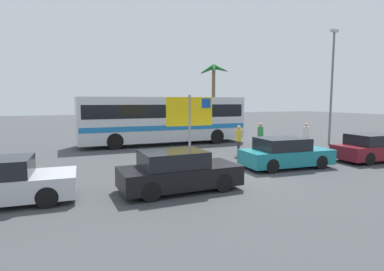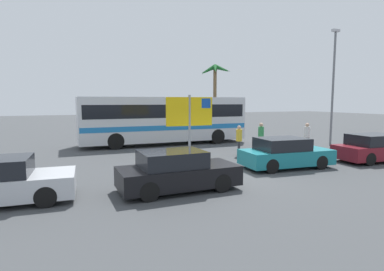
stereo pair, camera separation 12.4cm
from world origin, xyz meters
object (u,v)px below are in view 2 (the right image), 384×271
(pedestrian_crossing_lot, at_px, (261,135))
(ferry_sign, at_px, (190,114))
(car_black, at_px, (177,171))
(car_teal, at_px, (285,153))
(pedestrian_near_sign, at_px, (239,138))
(bus_front_coach, at_px, (164,118))
(pedestrian_by_bus, at_px, (307,135))
(car_maroon, at_px, (376,148))

(pedestrian_crossing_lot, bearing_deg, ferry_sign, -93.53)
(car_black, bearing_deg, car_teal, 13.95)
(car_black, distance_m, car_teal, 5.77)
(car_teal, height_order, pedestrian_near_sign, pedestrian_near_sign)
(car_teal, height_order, pedestrian_crossing_lot, pedestrian_crossing_lot)
(bus_front_coach, relative_size, ferry_sign, 3.47)
(car_black, distance_m, pedestrian_by_bus, 10.92)
(bus_front_coach, xyz_separation_m, car_teal, (2.63, -9.30, -1.15))
(car_black, height_order, pedestrian_by_bus, pedestrian_by_bus)
(car_black, xyz_separation_m, pedestrian_by_bus, (9.81, 4.79, 0.33))
(bus_front_coach, distance_m, car_maroon, 12.49)
(pedestrian_near_sign, bearing_deg, pedestrian_crossing_lot, 44.98)
(ferry_sign, distance_m, car_black, 4.51)
(bus_front_coach, bearing_deg, ferry_sign, -97.71)
(ferry_sign, height_order, car_teal, ferry_sign)
(ferry_sign, distance_m, pedestrian_by_bus, 8.02)
(pedestrian_near_sign, bearing_deg, ferry_sign, -130.43)
(ferry_sign, bearing_deg, car_maroon, -14.51)
(car_teal, distance_m, pedestrian_near_sign, 3.40)
(pedestrian_crossing_lot, bearing_deg, pedestrian_near_sign, -96.56)
(car_maroon, distance_m, pedestrian_crossing_lot, 5.67)
(car_maroon, bearing_deg, pedestrian_near_sign, 148.38)
(car_maroon, xyz_separation_m, pedestrian_by_bus, (-0.86, 3.75, 0.33))
(car_black, distance_m, pedestrian_crossing_lot, 8.79)
(car_black, distance_m, car_maroon, 10.72)
(bus_front_coach, xyz_separation_m, car_black, (-2.94, -10.79, -1.15))
(pedestrian_by_bus, bearing_deg, car_maroon, -160.04)
(pedestrian_near_sign, distance_m, pedestrian_by_bus, 4.55)
(bus_front_coach, relative_size, car_maroon, 2.60)
(car_black, bearing_deg, bus_front_coach, 73.69)
(pedestrian_near_sign, xyz_separation_m, pedestrian_by_bus, (4.55, -0.07, 0.01))
(bus_front_coach, bearing_deg, pedestrian_crossing_lot, -53.56)
(car_maroon, height_order, pedestrian_near_sign, pedestrian_near_sign)
(car_teal, bearing_deg, bus_front_coach, 109.81)
(ferry_sign, xyz_separation_m, car_maroon, (8.69, -2.64, -1.69))
(bus_front_coach, distance_m, car_black, 11.25)
(pedestrian_crossing_lot, bearing_deg, car_maroon, 18.90)
(car_maroon, relative_size, pedestrian_crossing_lot, 2.52)
(car_black, height_order, pedestrian_near_sign, pedestrian_near_sign)
(bus_front_coach, distance_m, pedestrian_crossing_lot, 6.83)
(ferry_sign, xyz_separation_m, car_teal, (3.59, -2.18, -1.69))
(car_black, height_order, pedestrian_crossing_lot, pedestrian_crossing_lot)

